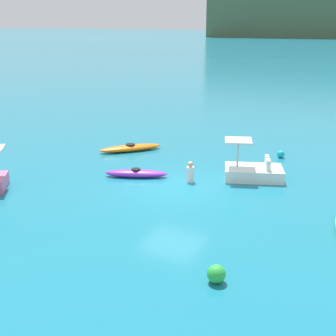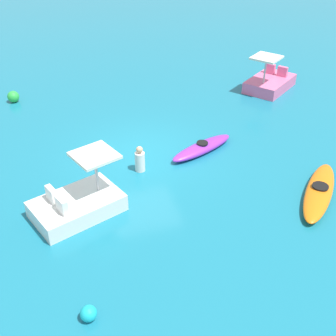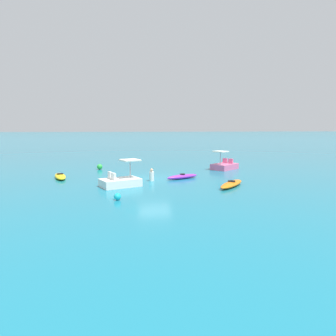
{
  "view_description": "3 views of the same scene",
  "coord_description": "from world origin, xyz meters",
  "px_view_note": "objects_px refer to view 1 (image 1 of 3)",
  "views": [
    {
      "loc": [
        7.85,
        -15.37,
        6.39
      ],
      "look_at": [
        -0.6,
        0.69,
        0.56
      ],
      "focal_mm": 49.21,
      "sensor_mm": 36.0,
      "label": 1
    },
    {
      "loc": [
        2.81,
        12.49,
        7.75
      ],
      "look_at": [
        -0.52,
        1.48,
        0.23
      ],
      "focal_mm": 46.53,
      "sensor_mm": 36.0,
      "label": 2
    },
    {
      "loc": [
        2.75,
        21.41,
        3.65
      ],
      "look_at": [
        -1.0,
        0.37,
        0.8
      ],
      "focal_mm": 31.89,
      "sensor_mm": 36.0,
      "label": 3
    }
  ],
  "objects_px": {
    "kayak_orange": "(130,148)",
    "buoy_cyan": "(281,154)",
    "kayak_purple": "(136,173)",
    "person_near_shore": "(190,173)",
    "pedal_boat_white": "(253,171)",
    "buoy_green": "(216,274)"
  },
  "relations": [
    {
      "from": "kayak_purple",
      "to": "buoy_green",
      "type": "height_order",
      "value": "buoy_green"
    },
    {
      "from": "buoy_cyan",
      "to": "kayak_orange",
      "type": "bearing_deg",
      "value": -161.4
    },
    {
      "from": "kayak_purple",
      "to": "pedal_boat_white",
      "type": "xyz_separation_m",
      "value": [
        4.49,
        2.13,
        0.17
      ]
    },
    {
      "from": "buoy_green",
      "to": "buoy_cyan",
      "type": "height_order",
      "value": "buoy_green"
    },
    {
      "from": "kayak_purple",
      "to": "person_near_shore",
      "type": "bearing_deg",
      "value": 12.45
    },
    {
      "from": "kayak_purple",
      "to": "pedal_boat_white",
      "type": "height_order",
      "value": "pedal_boat_white"
    },
    {
      "from": "person_near_shore",
      "to": "kayak_purple",
      "type": "bearing_deg",
      "value": -167.55
    },
    {
      "from": "kayak_purple",
      "to": "person_near_shore",
      "type": "distance_m",
      "value": 2.38
    },
    {
      "from": "kayak_orange",
      "to": "buoy_cyan",
      "type": "height_order",
      "value": "kayak_orange"
    },
    {
      "from": "kayak_orange",
      "to": "person_near_shore",
      "type": "xyz_separation_m",
      "value": [
        4.73,
        -2.87,
        0.22
      ]
    },
    {
      "from": "kayak_orange",
      "to": "buoy_cyan",
      "type": "relative_size",
      "value": 7.93
    },
    {
      "from": "pedal_boat_white",
      "to": "buoy_green",
      "type": "relative_size",
      "value": 5.75
    },
    {
      "from": "buoy_cyan",
      "to": "buoy_green",
      "type": "bearing_deg",
      "value": -83.06
    },
    {
      "from": "pedal_boat_white",
      "to": "buoy_green",
      "type": "height_order",
      "value": "pedal_boat_white"
    },
    {
      "from": "pedal_boat_white",
      "to": "buoy_cyan",
      "type": "height_order",
      "value": "pedal_boat_white"
    },
    {
      "from": "pedal_boat_white",
      "to": "person_near_shore",
      "type": "height_order",
      "value": "pedal_boat_white"
    },
    {
      "from": "pedal_boat_white",
      "to": "kayak_purple",
      "type": "bearing_deg",
      "value": -154.67
    },
    {
      "from": "pedal_boat_white",
      "to": "person_near_shore",
      "type": "relative_size",
      "value": 3.16
    },
    {
      "from": "kayak_orange",
      "to": "pedal_boat_white",
      "type": "xyz_separation_m",
      "value": [
        6.91,
        -1.26,
        0.17
      ]
    },
    {
      "from": "kayak_orange",
      "to": "buoy_green",
      "type": "xyz_separation_m",
      "value": [
        8.59,
        -9.54,
        0.08
      ]
    },
    {
      "from": "buoy_cyan",
      "to": "person_near_shore",
      "type": "bearing_deg",
      "value": -114.56
    },
    {
      "from": "buoy_cyan",
      "to": "person_near_shore",
      "type": "relative_size",
      "value": 0.41
    }
  ]
}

